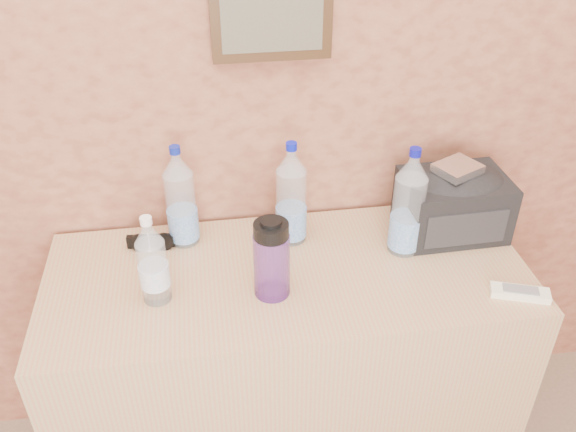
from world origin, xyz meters
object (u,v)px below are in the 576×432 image
object	(u,v)px
nalgene_bottle	(272,258)
toiletry_bag	(453,201)
ac_remote	(520,293)
foil_packet	(458,169)
pet_large_b	(181,201)
dresser	(288,374)
pet_large_d	(408,207)
pet_large_c	(291,198)
pet_small	(153,264)
sunglasses	(153,241)

from	to	relation	value
nalgene_bottle	toiletry_bag	bearing A→B (deg)	19.56
ac_remote	foil_packet	distance (m)	0.36
foil_packet	pet_large_b	bearing A→B (deg)	174.85
ac_remote	toiletry_bag	bearing A→B (deg)	123.03
dresser	foil_packet	size ratio (longest dim) A/B	11.31
pet_large_d	foil_packet	bearing A→B (deg)	22.91
pet_large_c	foil_packet	xyz separation A→B (m)	(0.45, -0.03, 0.07)
pet_small	ac_remote	bearing A→B (deg)	-8.23
toiletry_bag	foil_packet	xyz separation A→B (m)	(-0.01, -0.00, 0.11)
ac_remote	pet_large_b	bearing A→B (deg)	175.91
pet_large_c	sunglasses	bearing A→B (deg)	177.03
ac_remote	foil_packet	bearing A→B (deg)	124.36
ac_remote	pet_small	bearing A→B (deg)	-168.51
foil_packet	sunglasses	bearing A→B (deg)	176.42
toiletry_bag	foil_packet	distance (m)	0.11
pet_large_d	nalgene_bottle	distance (m)	0.40
nalgene_bottle	sunglasses	size ratio (longest dim) A/B	1.56
nalgene_bottle	sunglasses	xyz separation A→B (m)	(-0.30, 0.24, -0.09)
sunglasses	foil_packet	xyz separation A→B (m)	(0.83, -0.05, 0.19)
dresser	toiletry_bag	xyz separation A→B (m)	(0.49, 0.12, 0.49)
pet_large_b	sunglasses	bearing A→B (deg)	-170.28
pet_large_c	nalgene_bottle	size ratio (longest dim) A/B	1.38
pet_large_c	toiletry_bag	size ratio (longest dim) A/B	1.06
pet_large_c	dresser	bearing A→B (deg)	-102.42
toiletry_bag	nalgene_bottle	bearing A→B (deg)	-161.58
pet_large_d	sunglasses	world-z (taller)	pet_large_d
pet_large_b	pet_large_c	bearing A→B (deg)	-6.73
sunglasses	foil_packet	bearing A→B (deg)	1.35
pet_small	sunglasses	bearing A→B (deg)	94.57
pet_large_d	nalgene_bottle	xyz separation A→B (m)	(-0.38, -0.12, -0.03)
pet_large_b	foil_packet	world-z (taller)	pet_large_b
pet_large_b	pet_small	distance (m)	0.25
pet_large_d	ac_remote	distance (m)	0.35
ac_remote	toiletry_bag	world-z (taller)	toiletry_bag
pet_large_b	sunglasses	distance (m)	0.14
dresser	toiletry_bag	size ratio (longest dim) A/B	4.46
pet_small	sunglasses	size ratio (longest dim) A/B	1.73
nalgene_bottle	toiletry_bag	xyz separation A→B (m)	(0.54, 0.19, -0.01)
ac_remote	toiletry_bag	size ratio (longest dim) A/B	0.50
pet_large_c	ac_remote	bearing A→B (deg)	-31.94
sunglasses	ac_remote	distance (m)	0.97
nalgene_bottle	sunglasses	world-z (taller)	nalgene_bottle
pet_large_b	foil_packet	xyz separation A→B (m)	(0.75, -0.07, 0.07)
pet_large_c	sunglasses	distance (m)	0.40
dresser	nalgene_bottle	xyz separation A→B (m)	(-0.05, -0.07, 0.50)
dresser	pet_large_c	world-z (taller)	pet_large_c
pet_large_c	toiletry_bag	xyz separation A→B (m)	(0.46, -0.03, -0.04)
pet_large_b	ac_remote	distance (m)	0.91
pet_small	ac_remote	xyz separation A→B (m)	(0.89, -0.13, -0.10)
pet_large_c	pet_small	world-z (taller)	pet_large_c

